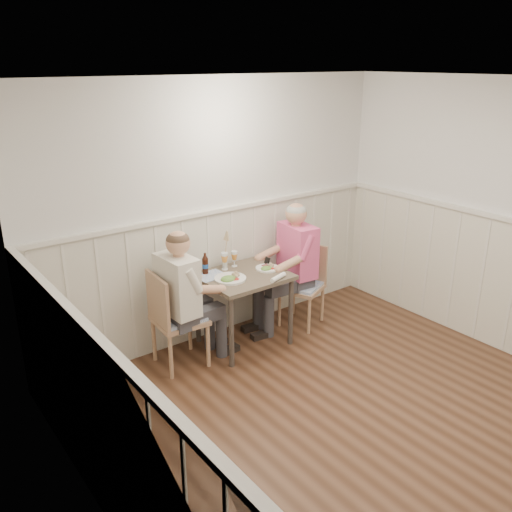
{
  "coord_description": "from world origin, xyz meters",
  "views": [
    {
      "loc": [
        -2.84,
        -2.15,
        2.73
      ],
      "look_at": [
        0.02,
        1.64,
        1.0
      ],
      "focal_mm": 38.0,
      "sensor_mm": 36.0,
      "label": 1
    }
  ],
  "objects_px": {
    "man_in_pink": "(294,275)",
    "chair_right": "(304,282)",
    "beer_bottle": "(205,265)",
    "grass_vase": "(225,251)",
    "diner_cream": "(183,310)",
    "chair_left": "(173,316)",
    "dining_table": "(244,285)"
  },
  "relations": [
    {
      "from": "chair_right",
      "to": "man_in_pink",
      "type": "height_order",
      "value": "man_in_pink"
    },
    {
      "from": "grass_vase",
      "to": "beer_bottle",
      "type": "bearing_deg",
      "value": 178.16
    },
    {
      "from": "dining_table",
      "to": "beer_bottle",
      "type": "height_order",
      "value": "beer_bottle"
    },
    {
      "from": "dining_table",
      "to": "beer_bottle",
      "type": "xyz_separation_m",
      "value": [
        -0.29,
        0.24,
        0.21
      ]
    },
    {
      "from": "diner_cream",
      "to": "beer_bottle",
      "type": "height_order",
      "value": "diner_cream"
    },
    {
      "from": "chair_right",
      "to": "diner_cream",
      "type": "height_order",
      "value": "diner_cream"
    },
    {
      "from": "man_in_pink",
      "to": "chair_right",
      "type": "bearing_deg",
      "value": -9.33
    },
    {
      "from": "man_in_pink",
      "to": "diner_cream",
      "type": "height_order",
      "value": "man_in_pink"
    },
    {
      "from": "dining_table",
      "to": "diner_cream",
      "type": "relative_size",
      "value": 0.61
    },
    {
      "from": "diner_cream",
      "to": "beer_bottle",
      "type": "distance_m",
      "value": 0.55
    },
    {
      "from": "chair_left",
      "to": "grass_vase",
      "type": "bearing_deg",
      "value": 15.18
    },
    {
      "from": "chair_left",
      "to": "grass_vase",
      "type": "relative_size",
      "value": 2.25
    },
    {
      "from": "chair_left",
      "to": "grass_vase",
      "type": "height_order",
      "value": "grass_vase"
    },
    {
      "from": "dining_table",
      "to": "diner_cream",
      "type": "bearing_deg",
      "value": -179.31
    },
    {
      "from": "beer_bottle",
      "to": "grass_vase",
      "type": "bearing_deg",
      "value": -1.84
    },
    {
      "from": "dining_table",
      "to": "man_in_pink",
      "type": "xyz_separation_m",
      "value": [
        0.67,
        0.02,
        -0.06
      ]
    },
    {
      "from": "chair_right",
      "to": "diner_cream",
      "type": "relative_size",
      "value": 0.64
    },
    {
      "from": "dining_table",
      "to": "beer_bottle",
      "type": "bearing_deg",
      "value": 140.69
    },
    {
      "from": "beer_bottle",
      "to": "chair_right",
      "type": "bearing_deg",
      "value": -12.34
    },
    {
      "from": "man_in_pink",
      "to": "chair_left",
      "type": "bearing_deg",
      "value": 179.27
    },
    {
      "from": "grass_vase",
      "to": "chair_right",
      "type": "bearing_deg",
      "value": -14.98
    },
    {
      "from": "diner_cream",
      "to": "chair_left",
      "type": "bearing_deg",
      "value": 146.08
    },
    {
      "from": "diner_cream",
      "to": "grass_vase",
      "type": "bearing_deg",
      "value": 20.68
    },
    {
      "from": "dining_table",
      "to": "chair_right",
      "type": "height_order",
      "value": "chair_right"
    },
    {
      "from": "chair_left",
      "to": "man_in_pink",
      "type": "distance_m",
      "value": 1.44
    },
    {
      "from": "man_in_pink",
      "to": "beer_bottle",
      "type": "bearing_deg",
      "value": 167.26
    },
    {
      "from": "man_in_pink",
      "to": "grass_vase",
      "type": "distance_m",
      "value": 0.84
    },
    {
      "from": "diner_cream",
      "to": "dining_table",
      "type": "bearing_deg",
      "value": 0.69
    },
    {
      "from": "chair_left",
      "to": "diner_cream",
      "type": "relative_size",
      "value": 0.69
    },
    {
      "from": "grass_vase",
      "to": "chair_left",
      "type": "bearing_deg",
      "value": -164.82
    },
    {
      "from": "grass_vase",
      "to": "dining_table",
      "type": "bearing_deg",
      "value": -74.26
    },
    {
      "from": "chair_right",
      "to": "chair_left",
      "type": "bearing_deg",
      "value": 178.55
    }
  ]
}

